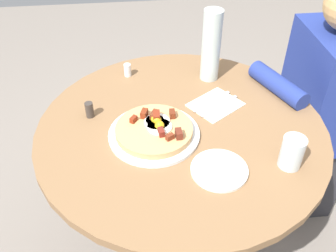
{
  "coord_description": "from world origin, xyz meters",
  "views": [
    {
      "loc": [
        0.96,
        -0.16,
        1.58
      ],
      "look_at": [
        0.02,
        -0.05,
        0.78
      ],
      "focal_mm": 40.46,
      "sensor_mm": 36.0,
      "label": 1
    }
  ],
  "objects_px": {
    "water_glass": "(292,152)",
    "water_bottle": "(211,46)",
    "pizza_plate": "(154,134)",
    "breakfast_pizza": "(155,129)",
    "person_seated": "(313,121)",
    "fork": "(219,106)",
    "pepper_shaker": "(89,110)",
    "salt_shaker": "(128,70)",
    "dining_table": "(180,164)",
    "bread_plate": "(219,170)",
    "knife": "(212,101)"
  },
  "relations": [
    {
      "from": "water_glass",
      "to": "water_bottle",
      "type": "height_order",
      "value": "water_bottle"
    },
    {
      "from": "water_bottle",
      "to": "bread_plate",
      "type": "bearing_deg",
      "value": -7.72
    },
    {
      "from": "salt_shaker",
      "to": "pizza_plate",
      "type": "bearing_deg",
      "value": 11.12
    },
    {
      "from": "pepper_shaker",
      "to": "person_seated",
      "type": "bearing_deg",
      "value": 100.7
    },
    {
      "from": "fork",
      "to": "water_bottle",
      "type": "distance_m",
      "value": 0.24
    },
    {
      "from": "knife",
      "to": "fork",
      "type": "bearing_deg",
      "value": -90.0
    },
    {
      "from": "pizza_plate",
      "to": "knife",
      "type": "xyz_separation_m",
      "value": [
        -0.15,
        0.22,
        0.0
      ]
    },
    {
      "from": "fork",
      "to": "water_bottle",
      "type": "relative_size",
      "value": 0.65
    },
    {
      "from": "dining_table",
      "to": "salt_shaker",
      "type": "bearing_deg",
      "value": -153.25
    },
    {
      "from": "fork",
      "to": "salt_shaker",
      "type": "height_order",
      "value": "salt_shaker"
    },
    {
      "from": "breakfast_pizza",
      "to": "salt_shaker",
      "type": "bearing_deg",
      "value": -168.41
    },
    {
      "from": "fork",
      "to": "pepper_shaker",
      "type": "height_order",
      "value": "pepper_shaker"
    },
    {
      "from": "knife",
      "to": "person_seated",
      "type": "bearing_deg",
      "value": -18.26
    },
    {
      "from": "pizza_plate",
      "to": "water_glass",
      "type": "height_order",
      "value": "water_glass"
    },
    {
      "from": "dining_table",
      "to": "salt_shaker",
      "type": "xyz_separation_m",
      "value": [
        -0.33,
        -0.17,
        0.21
      ]
    },
    {
      "from": "person_seated",
      "to": "water_bottle",
      "type": "relative_size",
      "value": 4.08
    },
    {
      "from": "person_seated",
      "to": "salt_shaker",
      "type": "height_order",
      "value": "person_seated"
    },
    {
      "from": "breakfast_pizza",
      "to": "salt_shaker",
      "type": "height_order",
      "value": "breakfast_pizza"
    },
    {
      "from": "dining_table",
      "to": "pepper_shaker",
      "type": "bearing_deg",
      "value": -106.02
    },
    {
      "from": "person_seated",
      "to": "breakfast_pizza",
      "type": "height_order",
      "value": "person_seated"
    },
    {
      "from": "fork",
      "to": "bread_plate",
      "type": "bearing_deg",
      "value": -137.0
    },
    {
      "from": "dining_table",
      "to": "fork",
      "type": "xyz_separation_m",
      "value": [
        -0.09,
        0.15,
        0.19
      ]
    },
    {
      "from": "bread_plate",
      "to": "water_glass",
      "type": "xyz_separation_m",
      "value": [
        -0.0,
        0.21,
        0.05
      ]
    },
    {
      "from": "fork",
      "to": "water_glass",
      "type": "relative_size",
      "value": 1.75
    },
    {
      "from": "bread_plate",
      "to": "pepper_shaker",
      "type": "bearing_deg",
      "value": -128.25
    },
    {
      "from": "pizza_plate",
      "to": "knife",
      "type": "distance_m",
      "value": 0.27
    },
    {
      "from": "pizza_plate",
      "to": "salt_shaker",
      "type": "xyz_separation_m",
      "value": [
        -0.37,
        -0.07,
        0.02
      ]
    },
    {
      "from": "pizza_plate",
      "to": "breakfast_pizza",
      "type": "relative_size",
      "value": 1.19
    },
    {
      "from": "person_seated",
      "to": "pepper_shaker",
      "type": "height_order",
      "value": "person_seated"
    },
    {
      "from": "pepper_shaker",
      "to": "pizza_plate",
      "type": "bearing_deg",
      "value": 59.16
    },
    {
      "from": "person_seated",
      "to": "knife",
      "type": "relative_size",
      "value": 6.31
    },
    {
      "from": "knife",
      "to": "water_bottle",
      "type": "distance_m",
      "value": 0.22
    },
    {
      "from": "breakfast_pizza",
      "to": "water_bottle",
      "type": "height_order",
      "value": "water_bottle"
    },
    {
      "from": "person_seated",
      "to": "fork",
      "type": "xyz_separation_m",
      "value": [
        0.18,
        -0.49,
        0.26
      ]
    },
    {
      "from": "water_glass",
      "to": "pepper_shaker",
      "type": "xyz_separation_m",
      "value": [
        -0.3,
        -0.6,
        -0.02
      ]
    },
    {
      "from": "knife",
      "to": "salt_shaker",
      "type": "xyz_separation_m",
      "value": [
        -0.22,
        -0.3,
        0.02
      ]
    },
    {
      "from": "dining_table",
      "to": "knife",
      "type": "xyz_separation_m",
      "value": [
        -0.12,
        0.13,
        0.19
      ]
    },
    {
      "from": "water_bottle",
      "to": "knife",
      "type": "bearing_deg",
      "value": -7.35
    },
    {
      "from": "person_seated",
      "to": "knife",
      "type": "xyz_separation_m",
      "value": [
        0.15,
        -0.51,
        0.26
      ]
    },
    {
      "from": "pizza_plate",
      "to": "bread_plate",
      "type": "height_order",
      "value": "pizza_plate"
    },
    {
      "from": "dining_table",
      "to": "fork",
      "type": "bearing_deg",
      "value": 120.38
    },
    {
      "from": "dining_table",
      "to": "knife",
      "type": "distance_m",
      "value": 0.26
    },
    {
      "from": "person_seated",
      "to": "salt_shaker",
      "type": "relative_size",
      "value": 22.27
    },
    {
      "from": "person_seated",
      "to": "fork",
      "type": "relative_size",
      "value": 6.31
    },
    {
      "from": "bread_plate",
      "to": "pepper_shaker",
      "type": "xyz_separation_m",
      "value": [
        -0.31,
        -0.39,
        0.02
      ]
    },
    {
      "from": "dining_table",
      "to": "pizza_plate",
      "type": "distance_m",
      "value": 0.21
    },
    {
      "from": "water_bottle",
      "to": "pepper_shaker",
      "type": "distance_m",
      "value": 0.51
    },
    {
      "from": "dining_table",
      "to": "bread_plate",
      "type": "height_order",
      "value": "bread_plate"
    },
    {
      "from": "person_seated",
      "to": "bread_plate",
      "type": "xyz_separation_m",
      "value": [
        0.48,
        -0.56,
        0.26
      ]
    },
    {
      "from": "water_glass",
      "to": "pepper_shaker",
      "type": "height_order",
      "value": "water_glass"
    }
  ]
}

